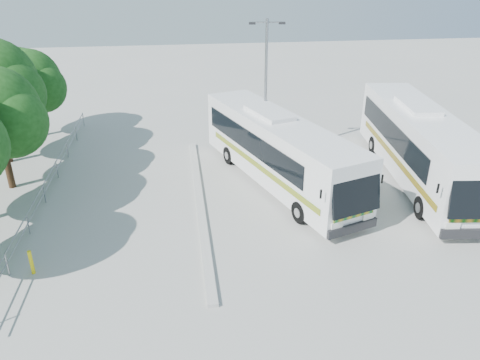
{
  "coord_description": "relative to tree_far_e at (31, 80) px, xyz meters",
  "views": [
    {
      "loc": [
        -3.13,
        -18.97,
        11.18
      ],
      "look_at": [
        -0.36,
        1.08,
        1.54
      ],
      "focal_mm": 35.0,
      "sensor_mm": 36.0,
      "label": 1
    }
  ],
  "objects": [
    {
      "name": "railing",
      "position": [
        2.63,
        -9.3,
        -3.15
      ],
      "size": [
        0.06,
        22.0,
        1.0
      ],
      "color": "gray",
      "rests_on": "ground"
    },
    {
      "name": "tree_far_e",
      "position": [
        0.0,
        0.0,
        0.0
      ],
      "size": [
        4.54,
        4.28,
        5.92
      ],
      "color": "#382314",
      "rests_on": "ground"
    },
    {
      "name": "bollard",
      "position": [
        3.53,
        -16.33,
        -3.37
      ],
      "size": [
        0.17,
        0.17,
        1.04
      ],
      "primitive_type": "cylinder",
      "rotation": [
        0.0,
        0.0,
        -0.22
      ],
      "color": "yellow",
      "rests_on": "ground"
    },
    {
      "name": "ground",
      "position": [
        12.63,
        -13.3,
        -3.89
      ],
      "size": [
        100.0,
        100.0,
        0.0
      ],
      "primitive_type": "plane",
      "color": "#A3A39E",
      "rests_on": "ground"
    },
    {
      "name": "kerb_divider",
      "position": [
        10.33,
        -11.3,
        -3.81
      ],
      "size": [
        0.4,
        16.0,
        0.15
      ],
      "primitive_type": "cube",
      "color": "#B2B2AD",
      "rests_on": "ground"
    },
    {
      "name": "lamppost",
      "position": [
        14.63,
        -5.97,
        0.64
      ],
      "size": [
        2.01,
        0.34,
        8.21
      ],
      "rotation": [
        0.0,
        0.0,
        -0.08
      ],
      "color": "gray",
      "rests_on": "ground"
    },
    {
      "name": "coach_main",
      "position": [
        14.68,
        -9.66,
        -1.92
      ],
      "size": [
        6.54,
        13.1,
        3.6
      ],
      "rotation": [
        0.0,
        0.0,
        0.32
      ],
      "color": "silver",
      "rests_on": "ground"
    },
    {
      "name": "coach_adjacent",
      "position": [
        22.36,
        -10.21,
        -1.81
      ],
      "size": [
        4.36,
        13.87,
        3.79
      ],
      "rotation": [
        0.0,
        0.0,
        -0.12
      ],
      "color": "white",
      "rests_on": "ground"
    }
  ]
}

